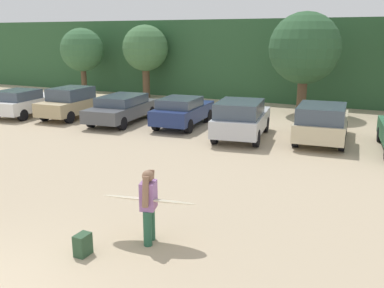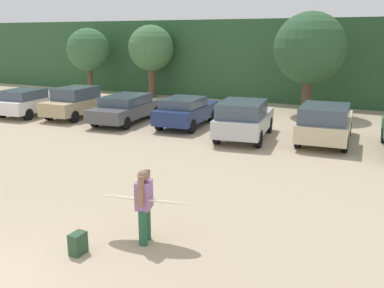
{
  "view_description": "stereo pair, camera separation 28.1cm",
  "coord_description": "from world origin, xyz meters",
  "px_view_note": "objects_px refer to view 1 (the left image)",
  "views": [
    {
      "loc": [
        6.1,
        -4.1,
        4.31
      ],
      "look_at": [
        0.62,
        7.28,
        1.03
      ],
      "focal_mm": 39.69,
      "sensor_mm": 36.0,
      "label": 1
    },
    {
      "loc": [
        6.36,
        -3.98,
        4.31
      ],
      "look_at": [
        0.62,
        7.28,
        1.03
      ],
      "focal_mm": 39.69,
      "sensor_mm": 36.0,
      "label": 2
    }
  ],
  "objects_px": {
    "parked_car_white": "(25,102)",
    "parked_car_champagne": "(322,122)",
    "parked_car_tan": "(73,102)",
    "person_adult": "(149,202)",
    "parked_car_silver": "(241,118)",
    "surfboard_cream": "(148,200)",
    "parked_car_navy": "(183,111)",
    "parked_car_dark_gray": "(122,108)",
    "backpack_dropped": "(83,245)"
  },
  "relations": [
    {
      "from": "surfboard_cream",
      "to": "backpack_dropped",
      "type": "distance_m",
      "value": 1.59
    },
    {
      "from": "parked_car_navy",
      "to": "parked_car_silver",
      "type": "distance_m",
      "value": 3.51
    },
    {
      "from": "backpack_dropped",
      "to": "surfboard_cream",
      "type": "bearing_deg",
      "value": 52.22
    },
    {
      "from": "parked_car_white",
      "to": "parked_car_champagne",
      "type": "height_order",
      "value": "parked_car_champagne"
    },
    {
      "from": "parked_car_dark_gray",
      "to": "parked_car_silver",
      "type": "distance_m",
      "value": 6.52
    },
    {
      "from": "parked_car_silver",
      "to": "backpack_dropped",
      "type": "bearing_deg",
      "value": 173.58
    },
    {
      "from": "parked_car_navy",
      "to": "person_adult",
      "type": "bearing_deg",
      "value": -161.11
    },
    {
      "from": "parked_car_white",
      "to": "backpack_dropped",
      "type": "distance_m",
      "value": 16.59
    },
    {
      "from": "parked_car_dark_gray",
      "to": "parked_car_navy",
      "type": "xyz_separation_m",
      "value": [
        3.16,
        0.46,
        0.02
      ]
    },
    {
      "from": "parked_car_dark_gray",
      "to": "parked_car_champagne",
      "type": "height_order",
      "value": "parked_car_champagne"
    },
    {
      "from": "parked_car_champagne",
      "to": "backpack_dropped",
      "type": "distance_m",
      "value": 11.92
    },
    {
      "from": "parked_car_navy",
      "to": "parked_car_silver",
      "type": "height_order",
      "value": "parked_car_silver"
    },
    {
      "from": "parked_car_navy",
      "to": "backpack_dropped",
      "type": "xyz_separation_m",
      "value": [
        3.76,
        -11.81,
        -0.54
      ]
    },
    {
      "from": "parked_car_white",
      "to": "backpack_dropped",
      "type": "relative_size",
      "value": 9.92
    },
    {
      "from": "parked_car_champagne",
      "to": "backpack_dropped",
      "type": "xyz_separation_m",
      "value": [
        -2.74,
        -11.59,
        -0.62
      ]
    },
    {
      "from": "parked_car_silver",
      "to": "surfboard_cream",
      "type": "xyz_separation_m",
      "value": [
        1.29,
        -9.59,
        0.06
      ]
    },
    {
      "from": "parked_car_white",
      "to": "parked_car_silver",
      "type": "height_order",
      "value": "parked_car_silver"
    },
    {
      "from": "parked_car_tan",
      "to": "parked_car_silver",
      "type": "height_order",
      "value": "parked_car_silver"
    },
    {
      "from": "parked_car_tan",
      "to": "parked_car_silver",
      "type": "bearing_deg",
      "value": -96.8
    },
    {
      "from": "surfboard_cream",
      "to": "parked_car_tan",
      "type": "bearing_deg",
      "value": -54.33
    },
    {
      "from": "surfboard_cream",
      "to": "backpack_dropped",
      "type": "xyz_separation_m",
      "value": [
        -0.87,
        -1.12,
        -0.71
      ]
    },
    {
      "from": "person_adult",
      "to": "backpack_dropped",
      "type": "relative_size",
      "value": 3.59
    },
    {
      "from": "parked_car_navy",
      "to": "parked_car_silver",
      "type": "bearing_deg",
      "value": -112.83
    },
    {
      "from": "parked_car_champagne",
      "to": "surfboard_cream",
      "type": "xyz_separation_m",
      "value": [
        -1.87,
        -10.47,
        0.1
      ]
    },
    {
      "from": "parked_car_tan",
      "to": "parked_car_white",
      "type": "bearing_deg",
      "value": 101.93
    },
    {
      "from": "parked_car_tan",
      "to": "person_adult",
      "type": "relative_size",
      "value": 2.71
    },
    {
      "from": "person_adult",
      "to": "parked_car_dark_gray",
      "type": "bearing_deg",
      "value": -69.56
    },
    {
      "from": "parked_car_navy",
      "to": "backpack_dropped",
      "type": "distance_m",
      "value": 12.4
    },
    {
      "from": "parked_car_dark_gray",
      "to": "parked_car_silver",
      "type": "bearing_deg",
      "value": -101.74
    },
    {
      "from": "parked_car_champagne",
      "to": "person_adult",
      "type": "bearing_deg",
      "value": 165.48
    },
    {
      "from": "parked_car_dark_gray",
      "to": "backpack_dropped",
      "type": "bearing_deg",
      "value": -154.76
    },
    {
      "from": "parked_car_dark_gray",
      "to": "backpack_dropped",
      "type": "distance_m",
      "value": 13.3
    },
    {
      "from": "parked_car_champagne",
      "to": "backpack_dropped",
      "type": "height_order",
      "value": "parked_car_champagne"
    },
    {
      "from": "parked_car_navy",
      "to": "parked_car_champagne",
      "type": "bearing_deg",
      "value": -96.55
    },
    {
      "from": "parked_car_navy",
      "to": "surfboard_cream",
      "type": "distance_m",
      "value": 11.65
    },
    {
      "from": "parked_car_navy",
      "to": "backpack_dropped",
      "type": "bearing_deg",
      "value": -166.95
    },
    {
      "from": "parked_car_white",
      "to": "parked_car_silver",
      "type": "bearing_deg",
      "value": -95.74
    },
    {
      "from": "parked_car_white",
      "to": "parked_car_navy",
      "type": "height_order",
      "value": "parked_car_white"
    },
    {
      "from": "parked_car_white",
      "to": "parked_car_navy",
      "type": "xyz_separation_m",
      "value": [
        8.98,
        1.19,
        0.01
      ]
    },
    {
      "from": "parked_car_champagne",
      "to": "person_adult",
      "type": "distance_m",
      "value": 10.7
    },
    {
      "from": "parked_car_tan",
      "to": "backpack_dropped",
      "type": "xyz_separation_m",
      "value": [
        10.02,
        -11.34,
        -0.59
      ]
    },
    {
      "from": "parked_car_tan",
      "to": "surfboard_cream",
      "type": "distance_m",
      "value": 14.93
    },
    {
      "from": "parked_car_dark_gray",
      "to": "parked_car_silver",
      "type": "height_order",
      "value": "parked_car_silver"
    },
    {
      "from": "parked_car_navy",
      "to": "surfboard_cream",
      "type": "height_order",
      "value": "parked_car_navy"
    },
    {
      "from": "parked_car_dark_gray",
      "to": "surfboard_cream",
      "type": "xyz_separation_m",
      "value": [
        7.78,
        -10.23,
        0.2
      ]
    },
    {
      "from": "parked_car_silver",
      "to": "parked_car_dark_gray",
      "type": "bearing_deg",
      "value": 75.67
    },
    {
      "from": "parked_car_navy",
      "to": "parked_car_champagne",
      "type": "height_order",
      "value": "parked_car_champagne"
    },
    {
      "from": "person_adult",
      "to": "surfboard_cream",
      "type": "relative_size",
      "value": 0.76
    },
    {
      "from": "parked_car_tan",
      "to": "backpack_dropped",
      "type": "relative_size",
      "value": 9.71
    },
    {
      "from": "person_adult",
      "to": "backpack_dropped",
      "type": "distance_m",
      "value": 1.55
    }
  ]
}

